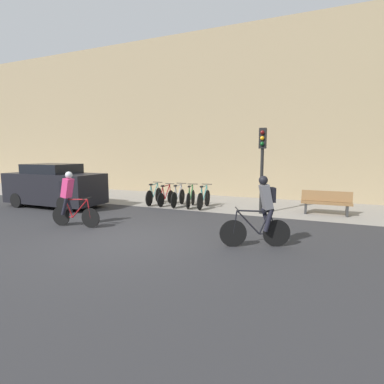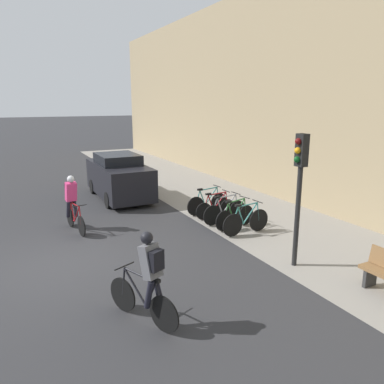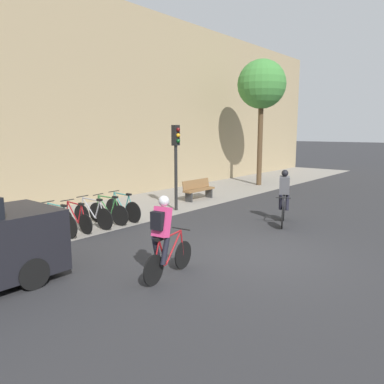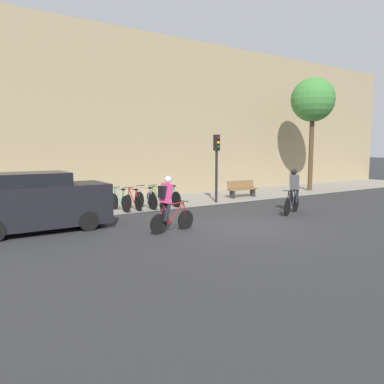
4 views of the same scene
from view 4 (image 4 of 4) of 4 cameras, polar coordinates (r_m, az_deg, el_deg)
ground at (r=12.61m, az=7.99°, el=-5.27°), size 200.00×200.00×0.00m
kerb_strip at (r=18.14m, az=-6.27°, el=-1.60°), size 44.00×4.50×0.01m
building_facade at (r=20.33m, az=-9.79°, el=11.48°), size 44.00×0.60×8.68m
cyclist_pink at (r=11.49m, az=-3.73°, el=-1.58°), size 1.69×0.52×1.75m
cyclist_grey at (r=15.53m, az=15.22°, el=0.33°), size 1.63×0.78×1.78m
parked_bike_0 at (r=15.85m, az=-10.94°, el=-1.39°), size 0.46×1.70×0.98m
parked_bike_1 at (r=16.09m, az=-8.94°, el=-1.33°), size 0.46×1.58×0.94m
parked_bike_2 at (r=16.35m, az=-7.01°, el=-1.08°), size 0.46×1.74×0.98m
parked_bike_3 at (r=16.63m, az=-5.15°, el=-0.95°), size 0.48×1.62×0.97m
parked_bike_4 at (r=16.92m, az=-3.35°, el=-0.76°), size 0.46×1.70×0.99m
traffic_light_pole at (r=17.93m, az=3.79°, el=5.58°), size 0.26×0.30×3.25m
bench at (r=20.10m, az=7.64°, el=0.53°), size 1.78×0.44×0.89m
parked_car at (r=12.66m, az=-22.56°, el=-1.55°), size 4.30×1.84×1.85m
street_tree_0 at (r=24.49m, az=17.94°, el=13.09°), size 2.64×2.64×6.86m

